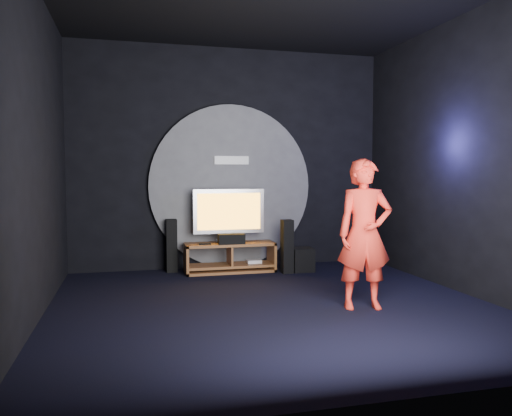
{
  "coord_description": "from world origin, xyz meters",
  "views": [
    {
      "loc": [
        -1.57,
        -5.4,
        1.52
      ],
      "look_at": [
        0.06,
        1.05,
        1.05
      ],
      "focal_mm": 35.0,
      "sensor_mm": 36.0,
      "label": 1
    }
  ],
  "objects_px": {
    "tv": "(229,213)",
    "tower_speaker_left": "(172,246)",
    "tower_speaker_right": "(287,246)",
    "player": "(365,234)",
    "media_console": "(230,259)",
    "subwoofer": "(302,260)"
  },
  "relations": [
    {
      "from": "media_console",
      "to": "tower_speaker_right",
      "type": "relative_size",
      "value": 1.7
    },
    {
      "from": "tv",
      "to": "tower_speaker_left",
      "type": "bearing_deg",
      "value": 169.88
    },
    {
      "from": "media_console",
      "to": "tower_speaker_right",
      "type": "distance_m",
      "value": 0.9
    },
    {
      "from": "media_console",
      "to": "tv",
      "type": "height_order",
      "value": "tv"
    },
    {
      "from": "tower_speaker_right",
      "to": "tv",
      "type": "bearing_deg",
      "value": 156.2
    },
    {
      "from": "media_console",
      "to": "subwoofer",
      "type": "distance_m",
      "value": 1.11
    },
    {
      "from": "tv",
      "to": "tower_speaker_left",
      "type": "xyz_separation_m",
      "value": [
        -0.87,
        0.15,
        -0.49
      ]
    },
    {
      "from": "media_console",
      "to": "subwoofer",
      "type": "bearing_deg",
      "value": -11.28
    },
    {
      "from": "tower_speaker_left",
      "to": "subwoofer",
      "type": "relative_size",
      "value": 2.25
    },
    {
      "from": "player",
      "to": "tv",
      "type": "bearing_deg",
      "value": 123.15
    },
    {
      "from": "media_console",
      "to": "subwoofer",
      "type": "relative_size",
      "value": 3.83
    },
    {
      "from": "media_console",
      "to": "tower_speaker_left",
      "type": "height_order",
      "value": "tower_speaker_left"
    },
    {
      "from": "media_console",
      "to": "tower_speaker_left",
      "type": "bearing_deg",
      "value": 165.75
    },
    {
      "from": "subwoofer",
      "to": "player",
      "type": "bearing_deg",
      "value": -90.83
    },
    {
      "from": "tower_speaker_right",
      "to": "player",
      "type": "distance_m",
      "value": 2.15
    },
    {
      "from": "player",
      "to": "tower_speaker_left",
      "type": "bearing_deg",
      "value": 136.21
    },
    {
      "from": "tower_speaker_left",
      "to": "subwoofer",
      "type": "xyz_separation_m",
      "value": [
        1.96,
        -0.44,
        -0.23
      ]
    },
    {
      "from": "media_console",
      "to": "tv",
      "type": "distance_m",
      "value": 0.71
    },
    {
      "from": "media_console",
      "to": "player",
      "type": "distance_m",
      "value": 2.69
    },
    {
      "from": "player",
      "to": "subwoofer",
      "type": "bearing_deg",
      "value": 99.02
    },
    {
      "from": "media_console",
      "to": "tv",
      "type": "bearing_deg",
      "value": 96.08
    },
    {
      "from": "tower_speaker_left",
      "to": "tower_speaker_right",
      "type": "relative_size",
      "value": 1.0
    }
  ]
}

